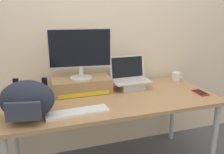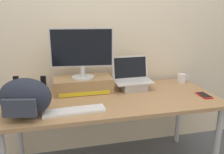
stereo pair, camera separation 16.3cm
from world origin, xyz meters
name	(u,v)px [view 1 (the left image)]	position (x,y,z in m)	size (l,w,h in m)	color
back_wall	(96,24)	(0.00, 0.49, 1.30)	(7.00, 0.10, 2.60)	beige
desk	(112,105)	(0.00, 0.00, 0.65)	(1.76, 0.77, 0.72)	#A87F56
toner_box_yellow	(81,85)	(-0.22, 0.21, 0.78)	(0.51, 0.26, 0.13)	#9E7A51
desktop_monitor	(80,52)	(-0.22, 0.21, 1.08)	(0.54, 0.20, 0.44)	silver
open_laptop	(130,82)	(0.24, 0.18, 0.78)	(0.35, 0.23, 0.29)	#ADADB2
external_keyboard	(77,112)	(-0.33, -0.23, 0.73)	(0.45, 0.14, 0.02)	white
messenger_backpack	(27,100)	(-0.66, -0.20, 0.85)	(0.40, 0.32, 0.27)	#232838
coffee_mug	(176,76)	(0.78, 0.25, 0.76)	(0.12, 0.08, 0.09)	silver
cell_phone	(200,93)	(0.78, -0.14, 0.72)	(0.08, 0.16, 0.01)	red
plush_toy	(37,91)	(-0.59, 0.25, 0.76)	(0.08, 0.08, 0.08)	#2393CC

